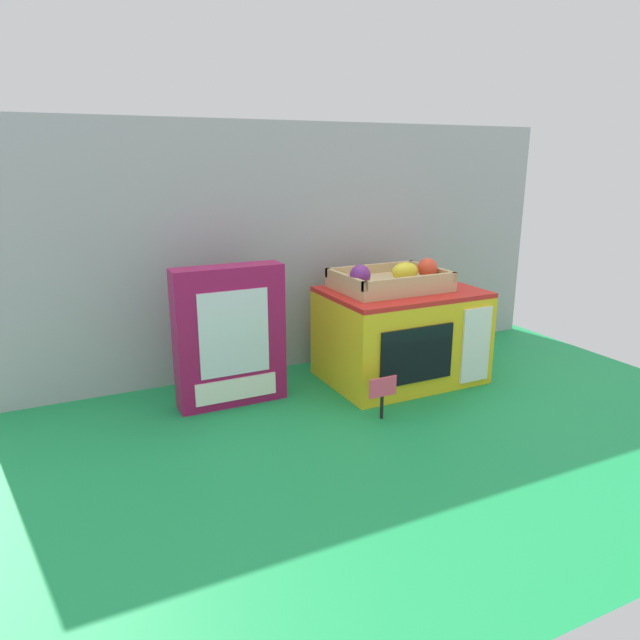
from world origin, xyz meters
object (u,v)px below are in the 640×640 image
toy_microwave (400,335)px  food_groups_crate (392,280)px  cookie_set_box (230,337)px  price_sign (383,391)px

toy_microwave → food_groups_crate: 0.15m
toy_microwave → cookie_set_box: cookie_set_box is taller
food_groups_crate → price_sign: size_ratio=2.76×
toy_microwave → price_sign: size_ratio=3.94×
toy_microwave → cookie_set_box: (-0.46, 0.04, 0.05)m
food_groups_crate → price_sign: 0.33m
toy_microwave → cookie_set_box: size_ratio=1.17×
price_sign → cookie_set_box: bearing=139.5°
toy_microwave → price_sign: toy_microwave is taller
cookie_set_box → toy_microwave: bearing=-4.9°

